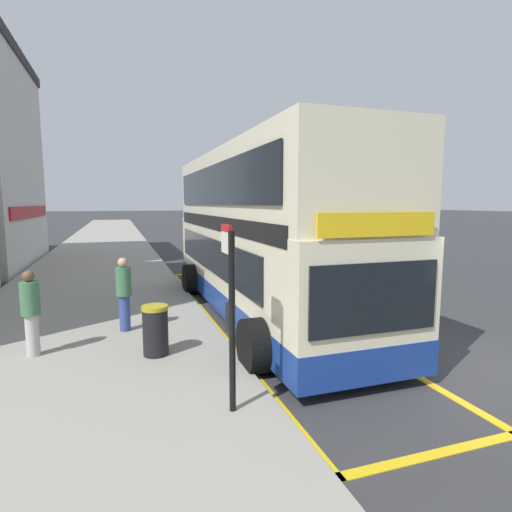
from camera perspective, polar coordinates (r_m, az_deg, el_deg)
The scene contains 10 objects.
ground_plane at distance 38.28m, azimuth -9.48°, elevation 2.74°, with size 260.00×260.00×0.00m, color #333335.
pavement_near at distance 37.79m, azimuth -20.02°, elevation 2.44°, with size 6.00×76.00×0.14m, color gray.
double_decker_bus at distance 11.19m, azimuth 0.44°, elevation 2.40°, with size 3.27×10.76×4.40m.
bus_bay_markings at distance 11.50m, azimuth -0.08°, elevation -7.89°, with size 2.86×13.83×0.01m.
bus_stop_sign at distance 5.69m, azimuth -3.58°, elevation -6.42°, with size 0.09×0.51×2.60m.
parked_car_silver_kerbside at distance 40.73m, azimuth -6.20°, elevation 4.20°, with size 2.09×4.20×1.62m.
parked_car_white_distant at distance 59.54m, azimuth -8.00°, elevation 5.17°, with size 2.09×4.20×1.62m.
pedestrian_waiting_near_sign at distance 8.87m, azimuth -28.86°, elevation -6.60°, with size 0.34×0.34×1.65m.
pedestrian_further_back at distance 9.76m, azimuth -17.91°, elevation -4.70°, with size 0.34×0.34×1.68m.
litter_bin at distance 8.18m, azimuth -13.81°, elevation -9.98°, with size 0.50×0.50×0.96m.
Camera 1 is at (-6.12, -5.66, 3.04)m, focal length 28.75 mm.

